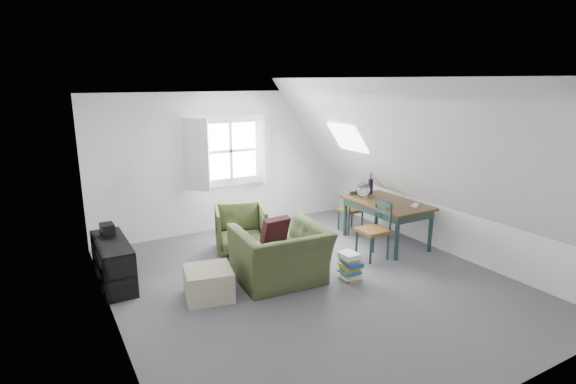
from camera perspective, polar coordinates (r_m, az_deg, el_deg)
floor at (r=6.29m, az=2.86°, el=-11.33°), size 5.50×5.50×0.00m
ceiling at (r=5.68m, az=3.17°, el=12.08°), size 5.50×5.50×0.00m
wall_back at (r=8.26m, az=-7.38°, el=3.86°), size 5.00×0.00×5.00m
wall_front at (r=3.96m, az=25.32°, el=-8.74°), size 5.00×0.00×5.00m
wall_left at (r=5.02m, az=-21.83°, el=-3.70°), size 0.00×5.50×5.50m
wall_right at (r=7.48m, az=19.35°, el=2.13°), size 0.00×5.50×5.50m
slope_left at (r=5.09m, az=-11.77°, el=3.37°), size 3.19×5.50×4.48m
slope_right at (r=6.71m, az=14.33°, el=5.75°), size 3.19×5.50×4.48m
dormer_window at (r=8.15m, az=-7.22°, el=5.17°), size 1.71×0.35×1.30m
skylight at (r=7.70m, az=7.58°, el=6.85°), size 0.35×0.75×0.47m
armchair_near at (r=6.29m, az=-0.94°, el=-11.28°), size 1.25×1.11×0.77m
armchair_far at (r=7.40m, az=-5.96°, el=-7.37°), size 0.99×1.01×0.73m
throw_pillow at (r=6.15m, az=-1.64°, el=-4.88°), size 0.39×0.24×0.39m
ottoman at (r=5.89m, az=-10.05°, el=-11.31°), size 0.68×0.68×0.38m
dining_table at (r=7.66m, az=12.41°, el=-1.90°), size 0.87×1.45×0.73m
demijohn at (r=7.84m, az=9.50°, el=0.39°), size 0.24×0.24×0.34m
vase_twigs at (r=8.07m, az=10.43°, el=0.79°), size 0.09×0.09×0.67m
cup at (r=7.26m, az=12.56°, el=-2.00°), size 0.13×0.13×0.09m
paper_box at (r=7.46m, az=15.91°, el=-1.62°), size 0.15×0.12×0.04m
dining_chair_far at (r=8.22m, az=8.10°, el=-2.19°), size 0.37×0.37×0.80m
dining_chair_near at (r=7.05m, az=10.94°, el=-4.64°), size 0.42×0.42×0.89m
media_shelf at (r=6.53m, az=-21.24°, el=-8.70°), size 0.40×1.19×0.61m
electronics_box at (r=6.66m, az=-21.95°, el=-4.51°), size 0.18×0.24×0.18m
magazine_stack at (r=6.34m, az=7.87°, el=-9.31°), size 0.29×0.34×0.38m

